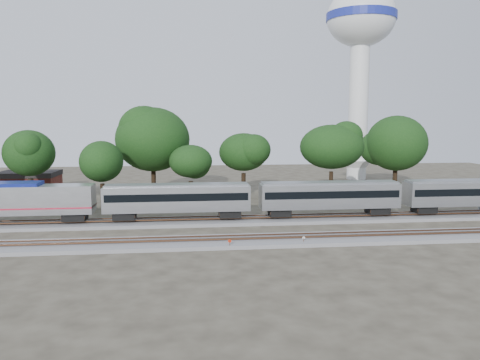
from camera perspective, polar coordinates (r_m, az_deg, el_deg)
The scene contains 16 objects.
ground at distance 52.48m, azimuth -2.52°, elevation -6.63°, with size 160.00×160.00×0.00m, color #383328.
track_far at distance 58.26m, azimuth -2.91°, elevation -5.02°, with size 160.00×5.00×0.73m.
track_near at distance 48.56m, azimuth -2.21°, elevation -7.53°, with size 160.00×5.00×0.73m.
train at distance 60.27m, azimuth 10.98°, elevation -1.78°, with size 91.89×3.17×4.67m.
switch_stand_red at distance 46.26m, azimuth -1.26°, elevation -7.71°, with size 0.33×0.06×1.03m.
switch_stand_white at distance 48.27m, azimuth 7.77°, elevation -7.22°, with size 0.29×0.05×0.92m.
switch_lever at distance 47.80m, azimuth 4.71°, elevation -7.86°, with size 0.50×0.30×0.30m, color #512D19.
water_tower at distance 104.70m, azimuth 14.48°, elevation 16.37°, with size 14.38×14.38×39.82m.
brick_building at distance 83.76m, azimuth -24.30°, elevation -0.50°, with size 9.25×6.68×4.34m.
tree_1 at distance 73.39m, azimuth -24.32°, elevation 2.99°, with size 8.07×8.07×11.38m.
tree_2 at distance 68.61m, azimuth -16.53°, elevation 2.16°, with size 6.96×6.96×9.82m.
tree_3 at distance 75.50m, azimuth -10.60°, elevation 4.88°, with size 9.75×9.75×13.74m.
tree_4 at distance 70.19m, azimuth -6.04°, elevation 2.27°, with size 6.64×6.64×9.36m.
tree_5 at distance 75.94m, azimuth 0.43°, elevation 3.41°, with size 7.60×7.60×10.71m.
tree_6 at distance 74.84m, azimuth 11.13°, elevation 3.97°, with size 8.60×8.60×12.12m.
tree_7 at distance 85.69m, azimuth 18.53°, elevation 4.26°, with size 8.78×8.78×12.38m.
Camera 1 is at (-3.25, -50.82, 12.68)m, focal length 35.00 mm.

